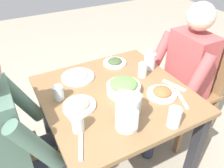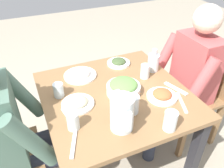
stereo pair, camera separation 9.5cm
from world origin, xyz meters
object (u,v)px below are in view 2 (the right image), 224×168
object	(u,v)px
plate_beans	(78,103)
plate_dolmas	(119,62)
plate_yoghurt	(80,74)
salad_bowl	(123,87)
water_glass_far_left	(170,121)
chair_far	(201,88)
plate_rice_curry	(162,95)
dining_table	(115,108)
water_glass_by_pitcher	(58,90)
diner_near	(21,130)
diner_far	(184,79)
water_glass_near_left	(73,121)
water_glass_near_right	(132,104)
oil_carafe	(153,63)
water_glass_far_right	(145,71)
water_pitcher	(122,113)

from	to	relation	value
plate_beans	plate_dolmas	world-z (taller)	plate_beans
plate_yoghurt	plate_dolmas	size ratio (longest dim) A/B	1.30
salad_bowl	water_glass_far_left	distance (m)	0.38
chair_far	plate_beans	distance (m)	1.06
chair_far	plate_rice_curry	world-z (taller)	chair_far
plate_rice_curry	dining_table	bearing A→B (deg)	-122.81
water_glass_by_pitcher	chair_far	bearing A→B (deg)	87.01
salad_bowl	water_glass_by_pitcher	xyz separation A→B (m)	(-0.13, -0.37, 0.00)
diner_near	plate_beans	bearing A→B (deg)	88.02
plate_dolmas	diner_near	bearing A→B (deg)	-66.65
diner_far	plate_yoghurt	world-z (taller)	diner_far
diner_far	water_glass_near_left	distance (m)	0.93
dining_table	water_glass_near_right	bearing A→B (deg)	4.13
water_glass_by_pitcher	water_glass_near_right	distance (m)	0.45
diner_far	plate_rice_curry	size ratio (longest dim) A/B	6.47
diner_near	plate_rice_curry	size ratio (longest dim) A/B	6.47
chair_far	plate_dolmas	xyz separation A→B (m)	(-0.27, -0.61, 0.24)
diner_far	water_glass_far_left	bearing A→B (deg)	-46.02
oil_carafe	diner_near	bearing A→B (deg)	-81.10
dining_table	diner_near	world-z (taller)	diner_near
diner_near	plate_dolmas	bearing A→B (deg)	113.35
water_glass_near_left	plate_dolmas	bearing A→B (deg)	135.87
water_glass_far_left	water_glass_far_right	xyz separation A→B (m)	(-0.46, 0.13, -0.01)
salad_bowl	plate_yoghurt	bearing A→B (deg)	-146.69
water_glass_near_left	water_glass_near_right	xyz separation A→B (m)	(0.01, 0.33, 0.01)
plate_beans	plate_yoghurt	world-z (taller)	plate_yoghurt
plate_dolmas	water_glass_far_right	size ratio (longest dim) A/B	1.77
water_glass_by_pitcher	plate_dolmas	bearing A→B (deg)	112.97
chair_far	water_glass_near_left	distance (m)	1.16
diner_far	oil_carafe	distance (m)	0.27
plate_dolmas	plate_rice_curry	bearing A→B (deg)	8.45
chair_far	diner_near	world-z (taller)	diner_near
water_glass_near_right	oil_carafe	xyz separation A→B (m)	(-0.34, 0.34, 0.00)
water_glass_far_left	chair_far	bearing A→B (deg)	123.54
plate_yoghurt	water_glass_far_left	distance (m)	0.71
water_glass_far_left	water_glass_near_right	bearing A→B (deg)	-149.09
plate_beans	water_glass_by_pitcher	xyz separation A→B (m)	(-0.12, -0.08, 0.03)
chair_far	water_glass_by_pitcher	world-z (taller)	chair_far
plate_beans	dining_table	bearing A→B (deg)	94.32
diner_near	plate_dolmas	world-z (taller)	diner_near
plate_yoghurt	water_glass_near_right	xyz separation A→B (m)	(0.46, 0.16, 0.03)
diner_near	water_glass_near_right	xyz separation A→B (m)	(0.19, 0.59, 0.13)
plate_yoghurt	water_glass_near_left	xyz separation A→B (m)	(0.45, -0.17, 0.03)
diner_near	water_glass_far_left	bearing A→B (deg)	61.75
plate_rice_curry	diner_near	bearing A→B (deg)	-100.22
water_glass_near_left	water_glass_far_right	xyz separation A→B (m)	(-0.26, 0.57, 0.00)
water_glass_near_right	diner_near	bearing A→B (deg)	-107.74
plate_dolmas	water_pitcher	bearing A→B (deg)	-23.53
diner_far	water_glass_by_pitcher	world-z (taller)	diner_far
water_glass_near_right	water_glass_far_right	distance (m)	0.37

